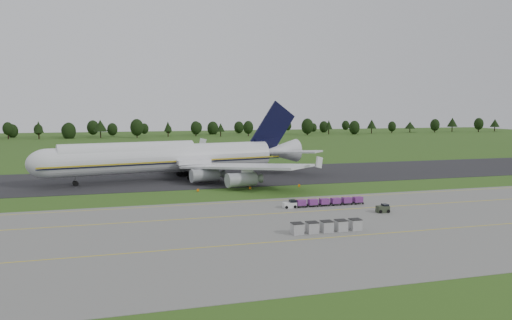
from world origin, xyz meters
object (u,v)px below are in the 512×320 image
object	(u,v)px
uld_row	(327,226)
baggage_train	(323,202)
edge_markers	(250,188)
utility_cart	(383,209)
aircraft	(172,157)

from	to	relation	value
uld_row	baggage_train	bearing A→B (deg)	68.11
uld_row	edge_markers	distance (m)	42.18
utility_cart	uld_row	size ratio (longest dim) A/B	0.20
aircraft	baggage_train	bearing A→B (deg)	-61.61
uld_row	edge_markers	bearing A→B (deg)	90.81
utility_cart	edge_markers	size ratio (longest dim) A/B	0.09
baggage_train	utility_cart	distance (m)	11.70
edge_markers	baggage_train	bearing A→B (deg)	-70.81
aircraft	uld_row	xyz separation A→B (m)	(16.33, -62.95, -5.05)
aircraft	edge_markers	world-z (taller)	aircraft
utility_cart	uld_row	xyz separation A→B (m)	(-15.57, -10.27, 0.26)
aircraft	utility_cart	size ratio (longest dim) A/B	33.27
edge_markers	uld_row	bearing A→B (deg)	-89.19
baggage_train	uld_row	distance (m)	20.24
baggage_train	utility_cart	world-z (taller)	baggage_train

